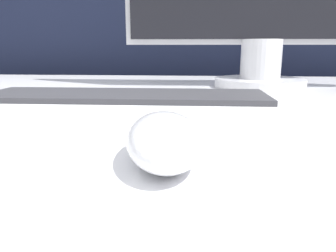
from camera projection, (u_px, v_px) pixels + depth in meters
partition_panel at (202, 87)px, 1.18m from camera, size 5.00×0.03×1.38m
computer_mouse_near at (165, 139)px, 0.26m from camera, size 0.07×0.13×0.04m
keyboard at (126, 101)px, 0.49m from camera, size 0.44×0.14×0.02m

